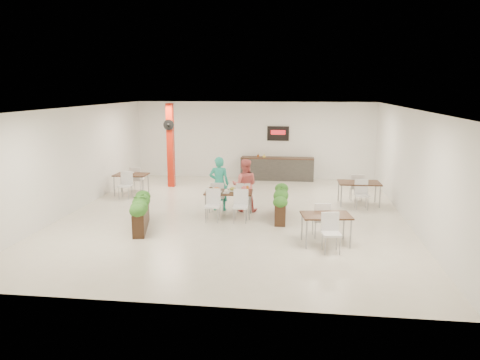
{
  "coord_description": "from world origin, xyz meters",
  "views": [
    {
      "loc": [
        1.92,
        -13.5,
        3.79
      ],
      "look_at": [
        0.18,
        -0.09,
        1.1
      ],
      "focal_mm": 35.0,
      "sensor_mm": 36.0,
      "label": 1
    }
  ],
  "objects_px": {
    "diner_man": "(219,184)",
    "side_table_b": "(359,185)",
    "main_table": "(228,195)",
    "side_table_a": "(131,177)",
    "diner_woman": "(245,185)",
    "red_column": "(171,144)",
    "side_table_c": "(326,220)",
    "service_counter": "(277,168)",
    "planter_right": "(281,202)",
    "planter_left": "(141,211)"
  },
  "relations": [
    {
      "from": "side_table_a",
      "to": "side_table_b",
      "type": "xyz_separation_m",
      "value": [
        7.9,
        -0.44,
        0.01
      ]
    },
    {
      "from": "diner_woman",
      "to": "planter_right",
      "type": "xyz_separation_m",
      "value": [
        1.15,
        -0.67,
        -0.32
      ]
    },
    {
      "from": "red_column",
      "to": "planter_left",
      "type": "bearing_deg",
      "value": -82.91
    },
    {
      "from": "planter_right",
      "to": "side_table_b",
      "type": "distance_m",
      "value": 3.15
    },
    {
      "from": "red_column",
      "to": "service_counter",
      "type": "xyz_separation_m",
      "value": [
        4.0,
        1.86,
        -1.15
      ]
    },
    {
      "from": "main_table",
      "to": "side_table_c",
      "type": "bearing_deg",
      "value": -38.72
    },
    {
      "from": "diner_woman",
      "to": "side_table_a",
      "type": "distance_m",
      "value": 4.63
    },
    {
      "from": "red_column",
      "to": "side_table_a",
      "type": "xyz_separation_m",
      "value": [
        -1.04,
        -1.56,
        -1.02
      ]
    },
    {
      "from": "planter_right",
      "to": "side_table_c",
      "type": "height_order",
      "value": "planter_right"
    },
    {
      "from": "red_column",
      "to": "main_table",
      "type": "height_order",
      "value": "red_column"
    },
    {
      "from": "service_counter",
      "to": "diner_woman",
      "type": "xyz_separation_m",
      "value": [
        -0.75,
        -5.15,
        0.33
      ]
    },
    {
      "from": "service_counter",
      "to": "diner_woman",
      "type": "height_order",
      "value": "service_counter"
    },
    {
      "from": "red_column",
      "to": "side_table_b",
      "type": "xyz_separation_m",
      "value": [
        6.86,
        -2.0,
        -1.0
      ]
    },
    {
      "from": "service_counter",
      "to": "side_table_a",
      "type": "distance_m",
      "value": 6.09
    },
    {
      "from": "red_column",
      "to": "diner_woman",
      "type": "height_order",
      "value": "red_column"
    },
    {
      "from": "main_table",
      "to": "side_table_a",
      "type": "relative_size",
      "value": 1.03
    },
    {
      "from": "main_table",
      "to": "planter_left",
      "type": "height_order",
      "value": "planter_left"
    },
    {
      "from": "planter_left",
      "to": "diner_woman",
      "type": "bearing_deg",
      "value": 40.79
    },
    {
      "from": "side_table_a",
      "to": "side_table_c",
      "type": "relative_size",
      "value": 0.97
    },
    {
      "from": "planter_right",
      "to": "diner_man",
      "type": "bearing_deg",
      "value": 161.06
    },
    {
      "from": "side_table_c",
      "to": "diner_woman",
      "type": "bearing_deg",
      "value": 119.99
    },
    {
      "from": "diner_man",
      "to": "diner_woman",
      "type": "height_order",
      "value": "diner_man"
    },
    {
      "from": "service_counter",
      "to": "side_table_a",
      "type": "bearing_deg",
      "value": -145.78
    },
    {
      "from": "diner_man",
      "to": "planter_left",
      "type": "xyz_separation_m",
      "value": [
        -1.77,
        -2.22,
        -0.34
      ]
    },
    {
      "from": "main_table",
      "to": "side_table_a",
      "type": "xyz_separation_m",
      "value": [
        -3.88,
        2.38,
        -0.01
      ]
    },
    {
      "from": "diner_woman",
      "to": "side_table_b",
      "type": "xyz_separation_m",
      "value": [
        3.61,
        1.29,
        -0.18
      ]
    },
    {
      "from": "red_column",
      "to": "planter_left",
      "type": "relative_size",
      "value": 1.71
    },
    {
      "from": "diner_man",
      "to": "side_table_b",
      "type": "distance_m",
      "value": 4.6
    },
    {
      "from": "service_counter",
      "to": "main_table",
      "type": "distance_m",
      "value": 5.92
    },
    {
      "from": "red_column",
      "to": "diner_man",
      "type": "distance_m",
      "value": 4.18
    },
    {
      "from": "planter_left",
      "to": "planter_right",
      "type": "bearing_deg",
      "value": 22.59
    },
    {
      "from": "main_table",
      "to": "side_table_c",
      "type": "relative_size",
      "value": 1.0
    },
    {
      "from": "side_table_a",
      "to": "service_counter",
      "type": "bearing_deg",
      "value": 34.52
    },
    {
      "from": "service_counter",
      "to": "side_table_b",
      "type": "xyz_separation_m",
      "value": [
        2.87,
        -3.86,
        0.15
      ]
    },
    {
      "from": "red_column",
      "to": "diner_man",
      "type": "relative_size",
      "value": 1.89
    },
    {
      "from": "diner_woman",
      "to": "side_table_b",
      "type": "relative_size",
      "value": 1.0
    },
    {
      "from": "service_counter",
      "to": "planter_right",
      "type": "xyz_separation_m",
      "value": [
        0.4,
        -5.82,
        0.0
      ]
    },
    {
      "from": "service_counter",
      "to": "planter_left",
      "type": "xyz_separation_m",
      "value": [
        -3.31,
        -7.37,
        0.02
      ]
    },
    {
      "from": "main_table",
      "to": "planter_right",
      "type": "relative_size",
      "value": 0.88
    },
    {
      "from": "main_table",
      "to": "diner_man",
      "type": "bearing_deg",
      "value": 120.79
    },
    {
      "from": "planter_right",
      "to": "side_table_a",
      "type": "height_order",
      "value": "planter_right"
    },
    {
      "from": "planter_left",
      "to": "service_counter",
      "type": "bearing_deg",
      "value": 65.77
    },
    {
      "from": "side_table_a",
      "to": "diner_woman",
      "type": "bearing_deg",
      "value": -21.61
    },
    {
      "from": "diner_woman",
      "to": "side_table_c",
      "type": "height_order",
      "value": "diner_woman"
    },
    {
      "from": "service_counter",
      "to": "diner_man",
      "type": "relative_size",
      "value": 1.77
    },
    {
      "from": "planter_left",
      "to": "planter_right",
      "type": "xyz_separation_m",
      "value": [
        3.72,
        1.55,
        -0.01
      ]
    },
    {
      "from": "diner_man",
      "to": "side_table_b",
      "type": "height_order",
      "value": "diner_man"
    },
    {
      "from": "main_table",
      "to": "planter_left",
      "type": "xyz_separation_m",
      "value": [
        -2.16,
        -1.56,
        -0.13
      ]
    },
    {
      "from": "side_table_b",
      "to": "main_table",
      "type": "bearing_deg",
      "value": -156.17
    },
    {
      "from": "planter_left",
      "to": "side_table_b",
      "type": "distance_m",
      "value": 7.11
    }
  ]
}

